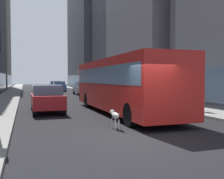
{
  "coord_description": "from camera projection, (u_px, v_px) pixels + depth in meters",
  "views": [
    {
      "loc": [
        -4.04,
        -8.33,
        1.97
      ],
      "look_at": [
        0.48,
        5.27,
        1.4
      ],
      "focal_mm": 42.26,
      "sensor_mm": 36.0,
      "label": 1
    }
  ],
  "objects": [
    {
      "name": "ground_plane",
      "position": [
        51.0,
        91.0,
        42.44
      ],
      "size": [
        120.0,
        120.0,
        0.0
      ],
      "primitive_type": "plane",
      "color": "black"
    },
    {
      "name": "sidewalk_left",
      "position": [
        13.0,
        91.0,
        40.64
      ],
      "size": [
        2.4,
        110.0,
        0.15
      ],
      "primitive_type": "cube",
      "color": "gray",
      "rests_on": "ground"
    },
    {
      "name": "sidewalk_right",
      "position": [
        86.0,
        90.0,
        44.23
      ],
      "size": [
        2.4,
        110.0,
        0.15
      ],
      "primitive_type": "cube",
      "color": "gray",
      "rests_on": "ground"
    },
    {
      "name": "building_right_far",
      "position": [
        100.0,
        16.0,
        57.82
      ],
      "size": [
        11.43,
        19.04,
        31.65
      ],
      "color": "#4C515B",
      "rests_on": "ground"
    },
    {
      "name": "transit_bus",
      "position": [
        121.0,
        82.0,
        15.08
      ],
      "size": [
        2.78,
        11.53,
        3.05
      ],
      "color": "red",
      "rests_on": "ground"
    },
    {
      "name": "car_blue_hatchback",
      "position": [
        59.0,
        86.0,
        42.31
      ],
      "size": [
        1.85,
        4.05,
        1.62
      ],
      "color": "#4C6BB7",
      "rests_on": "ground"
    },
    {
      "name": "car_silver_sedan",
      "position": [
        82.0,
        88.0,
        32.77
      ],
      "size": [
        1.77,
        3.96,
        1.62
      ],
      "color": "#B7BABF",
      "rests_on": "ground"
    },
    {
      "name": "car_white_van",
      "position": [
        103.0,
        91.0,
        24.3
      ],
      "size": [
        1.82,
        4.52,
        1.62
      ],
      "color": "silver",
      "rests_on": "ground"
    },
    {
      "name": "car_black_suv",
      "position": [
        55.0,
        85.0,
        47.53
      ],
      "size": [
        1.79,
        4.36,
        1.62
      ],
      "color": "black",
      "rests_on": "ground"
    },
    {
      "name": "car_red_coupe",
      "position": [
        47.0,
        99.0,
        15.43
      ],
      "size": [
        1.74,
        4.03,
        1.62
      ],
      "color": "red",
      "rests_on": "ground"
    },
    {
      "name": "dalmatian_dog",
      "position": [
        115.0,
        116.0,
        10.43
      ],
      "size": [
        0.22,
        0.96,
        0.72
      ],
      "color": "white",
      "rests_on": "ground"
    },
    {
      "name": "pedestrian_with_handbag",
      "position": [
        196.0,
        96.0,
        14.97
      ],
      "size": [
        0.45,
        0.34,
        1.69
      ],
      "color": "#1E1E2D",
      "rests_on": "sidewalk_right"
    },
    {
      "name": "pedestrian_in_coat",
      "position": [
        157.0,
        92.0,
        20.12
      ],
      "size": [
        0.34,
        0.34,
        1.69
      ],
      "color": "#1E1E2D",
      "rests_on": "sidewalk_right"
    }
  ]
}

